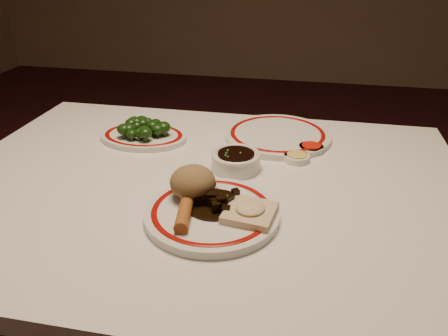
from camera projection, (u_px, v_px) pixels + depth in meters
dining_table at (203, 215)px, 1.04m from camera, size 1.20×0.90×0.75m
main_plate at (212, 213)px, 0.86m from camera, size 0.32×0.32×0.02m
rice_mound at (193, 182)px, 0.89m from camera, size 0.09×0.09×0.07m
spring_roll at (184, 214)px, 0.82m from camera, size 0.04×0.10×0.03m
fried_wonton at (250, 211)px, 0.83m from camera, size 0.11×0.11×0.03m
stirfry_heap at (213, 200)px, 0.87m from camera, size 0.12×0.12×0.03m
broccoli_plate at (144, 136)px, 1.20m from camera, size 0.25×0.22×0.02m
broccoli_pile at (142, 126)px, 1.19m from camera, size 0.14×0.11×0.05m
soy_bowl at (236, 161)px, 1.04m from camera, size 0.12×0.12×0.04m
sweet_sour_dish at (311, 148)px, 1.13m from camera, size 0.06×0.06×0.02m
mustard_dish at (297, 158)px, 1.09m from camera, size 0.06×0.06×0.02m
far_plate at (277, 135)px, 1.21m from camera, size 0.34×0.34×0.02m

